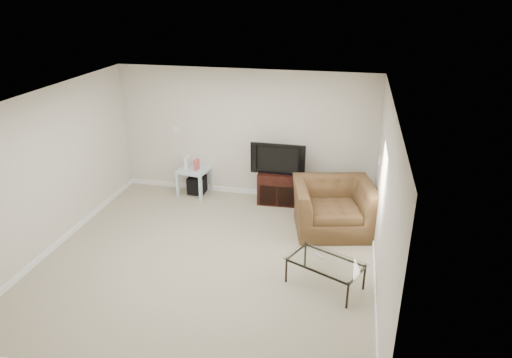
% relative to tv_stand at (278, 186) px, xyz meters
% --- Properties ---
extents(floor, '(5.00, 5.00, 0.00)m').
position_rel_tv_stand_xyz_m(floor, '(-0.71, -2.28, -0.31)').
color(floor, tan).
rests_on(floor, ground).
extents(ceiling, '(5.00, 5.00, 0.00)m').
position_rel_tv_stand_xyz_m(ceiling, '(-0.71, -2.28, 2.19)').
color(ceiling, white).
rests_on(ceiling, ground).
extents(wall_back, '(5.00, 0.02, 2.50)m').
position_rel_tv_stand_xyz_m(wall_back, '(-0.71, 0.22, 0.94)').
color(wall_back, silver).
rests_on(wall_back, ground).
extents(wall_left, '(0.02, 5.00, 2.50)m').
position_rel_tv_stand_xyz_m(wall_left, '(-3.21, -2.28, 0.94)').
color(wall_left, silver).
rests_on(wall_left, ground).
extents(wall_right, '(0.02, 5.00, 2.50)m').
position_rel_tv_stand_xyz_m(wall_right, '(1.79, -2.28, 0.94)').
color(wall_right, silver).
rests_on(wall_right, ground).
extents(plate_back, '(0.12, 0.02, 0.12)m').
position_rel_tv_stand_xyz_m(plate_back, '(-2.11, 0.21, 0.94)').
color(plate_back, white).
rests_on(plate_back, wall_back).
extents(plate_right_switch, '(0.02, 0.09, 0.13)m').
position_rel_tv_stand_xyz_m(plate_right_switch, '(1.78, -0.68, 0.94)').
color(plate_right_switch, white).
rests_on(plate_right_switch, wall_right).
extents(plate_right_outlet, '(0.02, 0.08, 0.12)m').
position_rel_tv_stand_xyz_m(plate_right_outlet, '(1.78, -0.98, -0.01)').
color(plate_right_outlet, white).
rests_on(plate_right_outlet, wall_right).
extents(tv_stand, '(0.78, 0.56, 0.63)m').
position_rel_tv_stand_xyz_m(tv_stand, '(0.00, 0.00, 0.00)').
color(tv_stand, black).
rests_on(tv_stand, floor).
extents(dvd_player, '(0.45, 0.33, 0.06)m').
position_rel_tv_stand_xyz_m(dvd_player, '(0.00, -0.04, 0.21)').
color(dvd_player, black).
rests_on(dvd_player, tv_stand).
extents(television, '(0.96, 0.20, 0.59)m').
position_rel_tv_stand_xyz_m(television, '(0.00, -0.03, 0.61)').
color(television, black).
rests_on(television, tv_stand).
extents(side_table, '(0.63, 0.63, 0.54)m').
position_rel_tv_stand_xyz_m(side_table, '(-1.70, 0.00, -0.05)').
color(side_table, silver).
rests_on(side_table, floor).
extents(subwoofer, '(0.35, 0.35, 0.33)m').
position_rel_tv_stand_xyz_m(subwoofer, '(-1.66, 0.02, -0.12)').
color(subwoofer, black).
rests_on(subwoofer, floor).
extents(game_console, '(0.06, 0.18, 0.25)m').
position_rel_tv_stand_xyz_m(game_console, '(-1.84, -0.00, 0.34)').
color(game_console, white).
rests_on(game_console, side_table).
extents(game_case, '(0.09, 0.16, 0.21)m').
position_rel_tv_stand_xyz_m(game_case, '(-1.64, -0.03, 0.33)').
color(game_case, '#CC4C4C').
rests_on(game_case, side_table).
extents(recliner, '(1.46, 1.12, 1.14)m').
position_rel_tv_stand_xyz_m(recliner, '(1.09, -0.90, 0.26)').
color(recliner, '#513523').
rests_on(recliner, floor).
extents(coffee_table, '(1.17, 0.95, 0.40)m').
position_rel_tv_stand_xyz_m(coffee_table, '(1.09, -2.55, -0.11)').
color(coffee_table, black).
rests_on(coffee_table, floor).
extents(remote, '(0.14, 0.15, 0.02)m').
position_rel_tv_stand_xyz_m(remote, '(0.99, -2.44, 0.10)').
color(remote, '#B2B2B7').
rests_on(remote, coffee_table).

